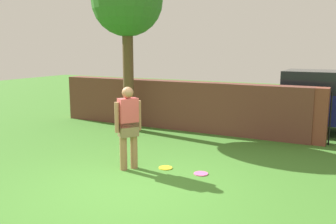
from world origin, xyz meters
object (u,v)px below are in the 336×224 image
object	(u,v)px
person	(128,124)
car	(321,101)
tree	(127,3)
frisbee_pink	(201,174)
frisbee_yellow	(165,168)

from	to	relation	value
person	car	world-z (taller)	car
tree	frisbee_pink	distance (m)	5.56
person	car	bearing A→B (deg)	5.28
tree	person	bearing A→B (deg)	-56.72
tree	frisbee_yellow	distance (m)	5.14
person	tree	bearing A→B (deg)	67.89
tree	frisbee_pink	bearing A→B (deg)	-38.27
tree	frisbee_pink	xyz separation A→B (m)	(3.35, -2.64, -3.56)
frisbee_pink	frisbee_yellow	bearing A→B (deg)	-179.61
car	frisbee_pink	size ratio (longest dim) A/B	15.64
tree	person	distance (m)	4.48
tree	frisbee_yellow	xyz separation A→B (m)	(2.59, -2.65, -3.56)
person	car	xyz separation A→B (m)	(2.98, 5.30, -0.04)
frisbee_pink	car	bearing A→B (deg)	71.99
car	frisbee_pink	distance (m)	5.26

